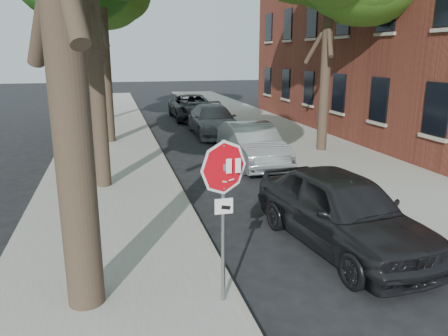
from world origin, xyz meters
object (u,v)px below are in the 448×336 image
Objects in this scene: car_a at (342,210)px; car_d at (193,107)px; car_c at (213,120)px; car_b at (252,144)px; stop_sign at (224,191)px.

car_d is at bearing 81.84° from car_a.
car_a is 13.38m from car_c.
car_b is at bearing -89.67° from car_d.
car_d is at bearing 91.29° from car_c.
stop_sign is 0.57× the size of car_b.
car_c is (0.00, 6.24, -0.01)m from car_b.
car_c is at bearing 90.05° from car_b.
car_d is (0.00, 5.53, 0.02)m from car_c.
car_b is 0.90× the size of car_c.
stop_sign is at bearing -98.80° from car_d.
car_c is 0.94× the size of car_d.
car_b is at bearing -88.71° from car_c.
stop_sign is at bearing -110.57° from car_b.
car_c is at bearing 77.60° from stop_sign.
car_b is at bearing 69.37° from stop_sign.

